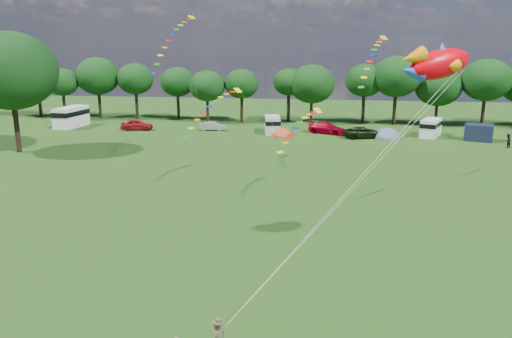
# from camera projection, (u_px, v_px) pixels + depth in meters

# --- Properties ---
(ground_plane) EXTENTS (180.00, 180.00, 0.00)m
(ground_plane) POSITION_uv_depth(u_px,v_px,m) (233.00, 283.00, 25.21)
(ground_plane) COLOR black
(ground_plane) RESTS_ON ground
(tree_line) EXTENTS (102.98, 10.98, 10.27)m
(tree_line) POSITION_uv_depth(u_px,v_px,m) (336.00, 82.00, 75.73)
(tree_line) COLOR black
(tree_line) RESTS_ON ground
(big_tree) EXTENTS (10.00, 10.00, 13.28)m
(big_tree) POSITION_uv_depth(u_px,v_px,m) (10.00, 71.00, 54.19)
(big_tree) COLOR black
(big_tree) RESTS_ON ground
(car_a) EXTENTS (4.76, 2.47, 1.51)m
(car_a) POSITION_uv_depth(u_px,v_px,m) (137.00, 125.00, 70.84)
(car_a) COLOR #A11319
(car_a) RESTS_ON ground
(car_b) EXTENTS (3.58, 1.53, 1.24)m
(car_b) POSITION_uv_depth(u_px,v_px,m) (213.00, 126.00, 70.58)
(car_b) COLOR #93969D
(car_b) RESTS_ON ground
(car_c) EXTENTS (5.46, 3.92, 1.51)m
(car_c) POSITION_uv_depth(u_px,v_px,m) (327.00, 128.00, 68.04)
(car_c) COLOR #9B0017
(car_c) RESTS_ON ground
(car_d) EXTENTS (5.75, 4.06, 1.43)m
(car_d) POSITION_uv_depth(u_px,v_px,m) (363.00, 132.00, 64.86)
(car_d) COLOR black
(car_d) RESTS_ON ground
(campervan_a) EXTENTS (3.02, 6.20, 2.95)m
(campervan_a) POSITION_uv_depth(u_px,v_px,m) (71.00, 116.00, 73.41)
(campervan_a) COLOR white
(campervan_a) RESTS_ON ground
(campervan_c) EXTENTS (2.72, 4.97, 2.31)m
(campervan_c) POSITION_uv_depth(u_px,v_px,m) (272.00, 124.00, 68.36)
(campervan_c) COLOR silver
(campervan_c) RESTS_ON ground
(campervan_d) EXTENTS (3.60, 5.10, 2.30)m
(campervan_d) POSITION_uv_depth(u_px,v_px,m) (431.00, 127.00, 65.86)
(campervan_d) COLOR white
(campervan_d) RESTS_ON ground
(tent_orange) EXTENTS (2.82, 3.09, 2.20)m
(tent_orange) POSITION_uv_depth(u_px,v_px,m) (283.00, 136.00, 65.89)
(tent_orange) COLOR #C6421C
(tent_orange) RESTS_ON ground
(tent_greyblue) EXTENTS (3.63, 3.97, 2.70)m
(tent_greyblue) POSITION_uv_depth(u_px,v_px,m) (387.00, 138.00, 64.82)
(tent_greyblue) COLOR #505C6F
(tent_greyblue) RESTS_ON ground
(awning_navy) EXTENTS (3.97, 3.56, 2.08)m
(awning_navy) POSITION_uv_depth(u_px,v_px,m) (479.00, 132.00, 62.92)
(awning_navy) COLOR #171D34
(awning_navy) RESTS_ON ground
(fish_kite) EXTENTS (4.06, 2.82, 2.17)m
(fish_kite) POSITION_uv_depth(u_px,v_px,m) (434.00, 64.00, 23.98)
(fish_kite) COLOR #F1000A
(fish_kite) RESTS_ON ground
(streamer_kite_a) EXTENTS (3.40, 5.67, 5.79)m
(streamer_kite_a) POSITION_uv_depth(u_px,v_px,m) (176.00, 35.00, 49.90)
(streamer_kite_a) COLOR #E1B700
(streamer_kite_a) RESTS_ON ground
(streamer_kite_b) EXTENTS (4.28, 4.75, 3.82)m
(streamer_kite_b) POSITION_uv_depth(u_px,v_px,m) (216.00, 105.00, 41.91)
(streamer_kite_b) COLOR yellow
(streamer_kite_b) RESTS_ON ground
(streamer_kite_c) EXTENTS (3.19, 5.00, 2.81)m
(streamer_kite_c) POSITION_uv_depth(u_px,v_px,m) (303.00, 123.00, 38.03)
(streamer_kite_c) COLOR yellow
(streamer_kite_c) RESTS_ON ground
(walker_a) EXTENTS (0.94, 0.86, 1.65)m
(walker_a) POSITION_uv_depth(u_px,v_px,m) (508.00, 141.00, 58.54)
(walker_a) COLOR black
(walker_a) RESTS_ON ground
(streamer_kite_d) EXTENTS (2.75, 5.11, 4.31)m
(streamer_kite_d) POSITION_uv_depth(u_px,v_px,m) (375.00, 53.00, 43.01)
(streamer_kite_d) COLOR orange
(streamer_kite_d) RESTS_ON ground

